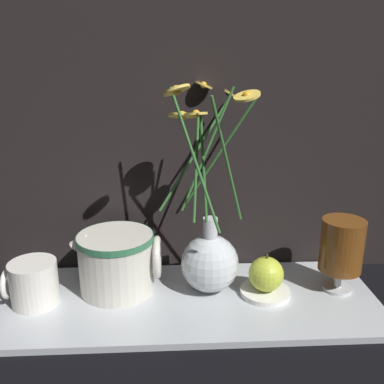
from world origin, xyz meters
name	(u,v)px	position (x,y,z in m)	size (l,w,h in m)	color
ground_plane	(184,304)	(0.00, 0.00, 0.00)	(6.00, 6.00, 0.00)	black
shelf	(184,301)	(0.00, 0.00, 0.01)	(0.71, 0.26, 0.01)	#B2B7BC
vase_with_flowers	(209,252)	(0.05, 0.03, 0.09)	(0.19, 0.27, 0.39)	silver
yellow_mug	(33,283)	(-0.27, 0.00, 0.05)	(0.09, 0.08, 0.08)	silver
ceramic_pitcher	(117,260)	(-0.12, 0.04, 0.07)	(0.17, 0.14, 0.13)	beige
tea_glass	(342,247)	(0.29, 0.02, 0.10)	(0.08, 0.08, 0.14)	silver
saucer_plate	(265,292)	(0.15, 0.01, 0.02)	(0.09, 0.09, 0.01)	white
orange_fruit	(266,274)	(0.15, 0.01, 0.05)	(0.06, 0.06, 0.07)	#B7C638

